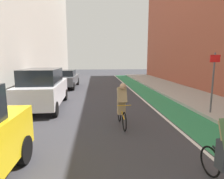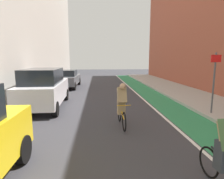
# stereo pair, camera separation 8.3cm
# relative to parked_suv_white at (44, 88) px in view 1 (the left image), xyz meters

# --- Properties ---
(ground_plane) EXTENTS (70.80, 70.80, 0.00)m
(ground_plane) POSITION_rel_parked_suv_white_xyz_m (3.06, 0.51, -1.02)
(ground_plane) COLOR #38383D
(bike_lane_paint) EXTENTS (1.60, 32.18, 0.00)m
(bike_lane_paint) POSITION_rel_parked_suv_white_xyz_m (6.36, 2.51, -1.01)
(bike_lane_paint) COLOR #2D8451
(bike_lane_paint) RESTS_ON ground
(lane_divider_stripe) EXTENTS (0.12, 32.18, 0.00)m
(lane_divider_stripe) POSITION_rel_parked_suv_white_xyz_m (5.46, 2.51, -1.01)
(lane_divider_stripe) COLOR white
(lane_divider_stripe) RESTS_ON ground
(sidewalk_right) EXTENTS (3.26, 32.18, 0.14)m
(sidewalk_right) POSITION_rel_parked_suv_white_xyz_m (8.79, 2.51, -0.95)
(sidewalk_right) COLOR #A8A59E
(sidewalk_right) RESTS_ON ground
(building_facade_right) EXTENTS (2.40, 28.18, 11.83)m
(building_facade_right) POSITION_rel_parked_suv_white_xyz_m (11.62, 4.51, 4.90)
(building_facade_right) COLOR #9E4C38
(building_facade_right) RESTS_ON ground
(parked_suv_white) EXTENTS (1.94, 4.50, 1.98)m
(parked_suv_white) POSITION_rel_parked_suv_white_xyz_m (0.00, 0.00, 0.00)
(parked_suv_white) COLOR silver
(parked_suv_white) RESTS_ON ground
(parked_sedan_gray) EXTENTS (2.03, 4.39, 1.53)m
(parked_sedan_gray) POSITION_rel_parked_suv_white_xyz_m (-0.00, 6.94, -0.23)
(parked_sedan_gray) COLOR #595B60
(parked_sedan_gray) RESTS_ON ground
(cyclist_mid) EXTENTS (0.48, 1.72, 1.61)m
(cyclist_mid) POSITION_rel_parked_suv_white_xyz_m (3.53, -2.92, -0.21)
(cyclist_mid) COLOR black
(cyclist_mid) RESTS_ON ground
(street_sign_post) EXTENTS (0.44, 0.07, 2.58)m
(street_sign_post) POSITION_rel_parked_suv_white_xyz_m (7.57, -2.02, 0.66)
(street_sign_post) COLOR #4C4C51
(street_sign_post) RESTS_ON sidewalk_right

